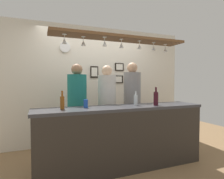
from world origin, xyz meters
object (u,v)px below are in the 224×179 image
(person_right_grey_shirt, at_px, (132,97))
(drink_can, at_px, (86,104))
(bottle_wine_dark_red, at_px, (156,98))
(picture_frame_crest, at_px, (94,72))
(bottle_beer_amber_tall, at_px, (62,102))
(person_left_teal_shirt, at_px, (77,101))
(picture_frame_lower_pair, at_px, (117,79))
(person_middle_white_patterned_shirt, at_px, (107,101))
(bottle_soda_clear, at_px, (136,100))
(picture_frame_upper_small, at_px, (119,67))
(wall_clock, at_px, (65,47))

(person_right_grey_shirt, xyz_separation_m, drink_can, (-1.09, -0.59, -0.02))
(bottle_wine_dark_red, height_order, picture_frame_crest, picture_frame_crest)
(bottle_beer_amber_tall, xyz_separation_m, drink_can, (0.35, 0.03, -0.04))
(person_left_teal_shirt, distance_m, picture_frame_crest, 1.08)
(drink_can, relative_size, picture_frame_lower_pair, 0.41)
(person_middle_white_patterned_shirt, bearing_deg, picture_frame_lower_pair, 54.54)
(bottle_soda_clear, xyz_separation_m, drink_can, (-0.84, 0.01, -0.03))
(person_right_grey_shirt, xyz_separation_m, bottle_wine_dark_red, (0.04, -0.76, 0.04))
(picture_frame_upper_small, distance_m, wall_clock, 1.31)
(drink_can, xyz_separation_m, picture_frame_lower_pair, (1.08, 1.34, 0.38))
(bottle_wine_dark_red, xyz_separation_m, picture_frame_crest, (-0.60, 1.51, 0.49))
(bottle_beer_amber_tall, xyz_separation_m, picture_frame_upper_small, (1.48, 1.37, 0.64))
(person_middle_white_patterned_shirt, height_order, person_right_grey_shirt, person_right_grey_shirt)
(bottle_soda_clear, bearing_deg, person_middle_white_patterned_shirt, 115.61)
(person_left_teal_shirt, bearing_deg, drink_can, -88.64)
(bottle_beer_amber_tall, bearing_deg, bottle_soda_clear, 0.91)
(person_left_teal_shirt, bearing_deg, person_right_grey_shirt, 0.00)
(picture_frame_crest, xyz_separation_m, wall_clock, (-0.64, -0.01, 0.51))
(person_left_teal_shirt, xyz_separation_m, person_right_grey_shirt, (1.10, 0.00, 0.04))
(person_left_teal_shirt, xyz_separation_m, person_middle_white_patterned_shirt, (0.57, 0.00, -0.01))
(person_middle_white_patterned_shirt, distance_m, person_right_grey_shirt, 0.54)
(bottle_soda_clear, relative_size, picture_frame_lower_pair, 0.77)
(person_right_grey_shirt, distance_m, drink_can, 1.24)
(person_left_teal_shirt, xyz_separation_m, bottle_wine_dark_red, (1.14, -0.76, 0.08))
(bottle_wine_dark_red, bearing_deg, person_middle_white_patterned_shirt, 126.98)
(bottle_wine_dark_red, bearing_deg, bottle_soda_clear, 150.80)
(person_right_grey_shirt, distance_m, wall_clock, 1.76)
(person_right_grey_shirt, bearing_deg, bottle_soda_clear, -112.49)
(picture_frame_upper_small, relative_size, picture_frame_lower_pair, 0.73)
(person_middle_white_patterned_shirt, relative_size, bottle_beer_amber_tall, 6.45)
(bottle_wine_dark_red, relative_size, wall_clock, 1.36)
(bottle_beer_amber_tall, height_order, drink_can, bottle_beer_amber_tall)
(person_left_teal_shirt, xyz_separation_m, bottle_beer_amber_tall, (-0.33, -0.62, 0.06))
(person_middle_white_patterned_shirt, distance_m, picture_frame_upper_small, 1.18)
(bottle_soda_clear, xyz_separation_m, picture_frame_crest, (-0.32, 1.35, 0.52))
(drink_can, relative_size, wall_clock, 0.55)
(person_middle_white_patterned_shirt, height_order, picture_frame_crest, picture_frame_crest)
(person_right_grey_shirt, bearing_deg, wall_clock, 148.49)
(person_left_teal_shirt, relative_size, drink_can, 13.83)
(person_left_teal_shirt, height_order, drink_can, person_left_teal_shirt)
(bottle_soda_clear, distance_m, picture_frame_crest, 1.48)
(bottle_wine_dark_red, distance_m, picture_frame_crest, 1.70)
(bottle_wine_dark_red, xyz_separation_m, bottle_beer_amber_tall, (-1.47, 0.14, -0.02))
(person_right_grey_shirt, bearing_deg, drink_can, -151.58)
(bottle_wine_dark_red, distance_m, drink_can, 1.14)
(picture_frame_upper_small, bearing_deg, drink_can, -130.41)
(drink_can, relative_size, picture_frame_upper_small, 0.55)
(bottle_wine_dark_red, xyz_separation_m, picture_frame_upper_small, (0.01, 1.51, 0.62))
(bottle_beer_amber_tall, height_order, picture_frame_lower_pair, picture_frame_lower_pair)
(bottle_wine_dark_red, bearing_deg, picture_frame_crest, 111.78)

